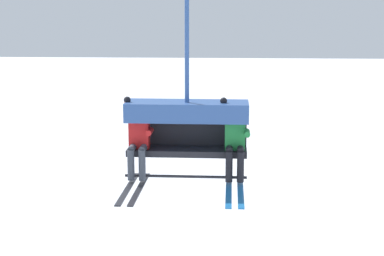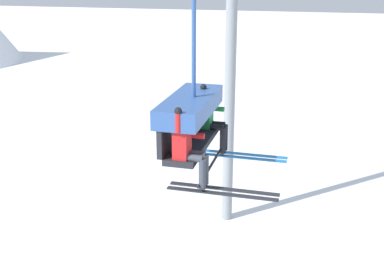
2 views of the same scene
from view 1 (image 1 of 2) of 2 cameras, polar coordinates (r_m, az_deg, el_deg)
chairlift_chair at (r=9.43m, az=-0.45°, el=1.04°), size 1.95×0.74×3.78m
skier_red at (r=9.37m, az=-5.25°, el=-1.00°), size 0.48×1.70×1.34m
skier_green at (r=9.26m, az=4.17°, el=-1.14°), size 0.48×1.70×1.34m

